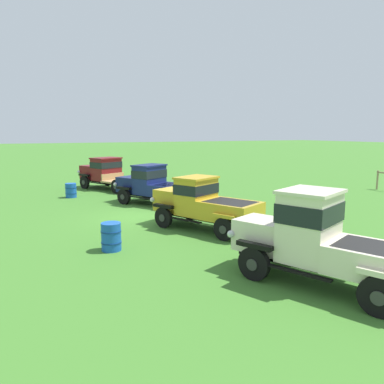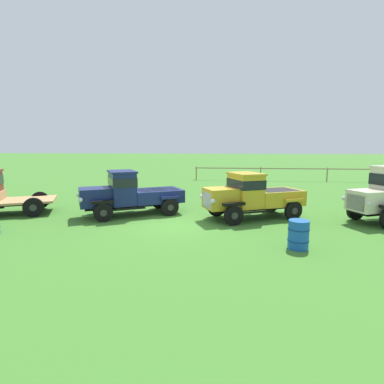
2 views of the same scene
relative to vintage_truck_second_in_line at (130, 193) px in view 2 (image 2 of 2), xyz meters
The scene contains 5 objects.
ground_plane 2.97m from the vintage_truck_second_in_line, 32.79° to the right, with size 240.00×240.00×0.00m, color #3D7528.
paddock_fence 18.54m from the vintage_truck_second_in_line, 54.37° to the left, with size 18.51×0.54×1.26m.
vintage_truck_second_in_line is the anchor object (origin of this frame).
vintage_truck_midrow_center 5.57m from the vintage_truck_second_in_line, ahead, with size 4.70×3.33×2.03m.
oil_drum_beside_row 7.79m from the vintage_truck_second_in_line, 30.74° to the right, with size 0.66×0.66×0.90m.
Camera 2 is at (2.02, -11.76, 3.16)m, focal length 28.00 mm.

